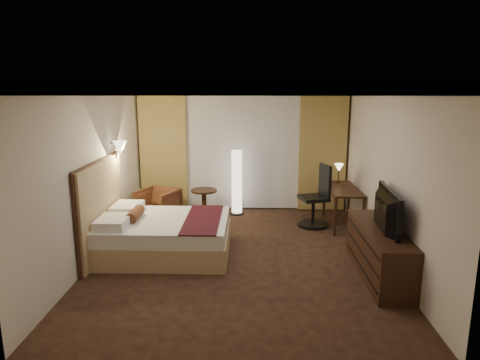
{
  "coord_description": "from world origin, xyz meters",
  "views": [
    {
      "loc": [
        0.18,
        -6.44,
        2.67
      ],
      "look_at": [
        0.0,
        0.4,
        1.15
      ],
      "focal_mm": 32.0,
      "sensor_mm": 36.0,
      "label": 1
    }
  ],
  "objects_px": {
    "desk": "(342,207)",
    "office_chair": "(314,196)",
    "floor_lamp": "(237,182)",
    "side_table": "(204,204)",
    "armchair": "(158,203)",
    "television": "(380,205)",
    "dresser": "(379,252)",
    "bed": "(166,236)"
  },
  "relations": [
    {
      "from": "desk",
      "to": "office_chair",
      "type": "distance_m",
      "value": 0.62
    },
    {
      "from": "floor_lamp",
      "to": "desk",
      "type": "bearing_deg",
      "value": -19.0
    },
    {
      "from": "side_table",
      "to": "floor_lamp",
      "type": "xyz_separation_m",
      "value": [
        0.66,
        0.25,
        0.39
      ]
    },
    {
      "from": "armchair",
      "to": "television",
      "type": "bearing_deg",
      "value": -8.56
    },
    {
      "from": "television",
      "to": "desk",
      "type": "bearing_deg",
      "value": 4.63
    },
    {
      "from": "television",
      "to": "floor_lamp",
      "type": "bearing_deg",
      "value": 39.27
    },
    {
      "from": "armchair",
      "to": "side_table",
      "type": "relative_size",
      "value": 1.24
    },
    {
      "from": "armchair",
      "to": "television",
      "type": "height_order",
      "value": "television"
    },
    {
      "from": "floor_lamp",
      "to": "desk",
      "type": "distance_m",
      "value": 2.21
    },
    {
      "from": "dresser",
      "to": "television",
      "type": "bearing_deg",
      "value": 180.0
    },
    {
      "from": "side_table",
      "to": "desk",
      "type": "height_order",
      "value": "desk"
    },
    {
      "from": "bed",
      "to": "television",
      "type": "height_order",
      "value": "television"
    },
    {
      "from": "armchair",
      "to": "floor_lamp",
      "type": "xyz_separation_m",
      "value": [
        1.56,
        0.52,
        0.32
      ]
    },
    {
      "from": "armchair",
      "to": "side_table",
      "type": "bearing_deg",
      "value": 42.0
    },
    {
      "from": "bed",
      "to": "side_table",
      "type": "relative_size",
      "value": 3.43
    },
    {
      "from": "floor_lamp",
      "to": "office_chair",
      "type": "bearing_deg",
      "value": -26.97
    },
    {
      "from": "bed",
      "to": "dresser",
      "type": "distance_m",
      "value": 3.27
    },
    {
      "from": "office_chair",
      "to": "bed",
      "type": "bearing_deg",
      "value": -166.28
    },
    {
      "from": "dresser",
      "to": "television",
      "type": "relative_size",
      "value": 1.57
    },
    {
      "from": "floor_lamp",
      "to": "desk",
      "type": "xyz_separation_m",
      "value": [
        2.07,
        -0.71,
        -0.31
      ]
    },
    {
      "from": "floor_lamp",
      "to": "television",
      "type": "height_order",
      "value": "floor_lamp"
    },
    {
      "from": "dresser",
      "to": "desk",
      "type": "bearing_deg",
      "value": 91.27
    },
    {
      "from": "side_table",
      "to": "floor_lamp",
      "type": "relative_size",
      "value": 0.43
    },
    {
      "from": "side_table",
      "to": "dresser",
      "type": "height_order",
      "value": "dresser"
    },
    {
      "from": "desk",
      "to": "floor_lamp",
      "type": "bearing_deg",
      "value": 161.0
    },
    {
      "from": "desk",
      "to": "dresser",
      "type": "height_order",
      "value": "desk"
    },
    {
      "from": "desk",
      "to": "bed",
      "type": "bearing_deg",
      "value": -154.45
    },
    {
      "from": "office_chair",
      "to": "side_table",
      "type": "bearing_deg",
      "value": 151.04
    },
    {
      "from": "side_table",
      "to": "television",
      "type": "relative_size",
      "value": 0.5
    },
    {
      "from": "side_table",
      "to": "desk",
      "type": "relative_size",
      "value": 0.45
    },
    {
      "from": "office_chair",
      "to": "television",
      "type": "bearing_deg",
      "value": -90.73
    },
    {
      "from": "side_table",
      "to": "office_chair",
      "type": "height_order",
      "value": "office_chair"
    },
    {
      "from": "television",
      "to": "armchair",
      "type": "bearing_deg",
      "value": 60.34
    },
    {
      "from": "office_chair",
      "to": "television",
      "type": "height_order",
      "value": "office_chair"
    },
    {
      "from": "office_chair",
      "to": "armchair",
      "type": "bearing_deg",
      "value": 159.83
    },
    {
      "from": "armchair",
      "to": "desk",
      "type": "distance_m",
      "value": 3.63
    },
    {
      "from": "armchair",
      "to": "desk",
      "type": "xyz_separation_m",
      "value": [
        3.62,
        -0.19,
        0.01
      ]
    },
    {
      "from": "desk",
      "to": "dresser",
      "type": "distance_m",
      "value": 2.25
    },
    {
      "from": "bed",
      "to": "desk",
      "type": "xyz_separation_m",
      "value": [
        3.13,
        1.5,
        0.08
      ]
    },
    {
      "from": "side_table",
      "to": "television",
      "type": "xyz_separation_m",
      "value": [
        2.75,
        -2.71,
        0.76
      ]
    },
    {
      "from": "floor_lamp",
      "to": "dresser",
      "type": "xyz_separation_m",
      "value": [
        2.12,
        -2.96,
        -0.33
      ]
    },
    {
      "from": "bed",
      "to": "armchair",
      "type": "xyz_separation_m",
      "value": [
        -0.49,
        1.69,
        0.07
      ]
    }
  ]
}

